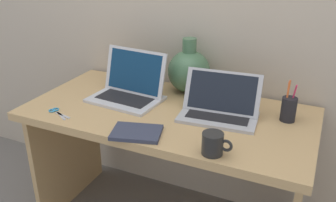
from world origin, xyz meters
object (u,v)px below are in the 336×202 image
object	(u,v)px
laptop_right	(220,106)
green_vase	(189,71)
notebook_stack	(137,133)
pen_cup	(289,109)
laptop_left	(130,86)
coffee_mug	(213,144)
scissors	(57,112)

from	to	relation	value
laptop_right	green_vase	size ratio (longest dim) A/B	1.27
notebook_stack	pen_cup	distance (m)	0.70
laptop_left	laptop_right	size ratio (longest dim) A/B	1.00
laptop_left	pen_cup	size ratio (longest dim) A/B	1.96
pen_cup	coffee_mug	bearing A→B (deg)	-118.36
coffee_mug	pen_cup	distance (m)	0.47
notebook_stack	scissors	size ratio (longest dim) A/B	1.44
green_vase	coffee_mug	bearing A→B (deg)	-60.30
laptop_left	notebook_stack	xyz separation A→B (m)	(0.22, -0.33, -0.06)
laptop_left	pen_cup	world-z (taller)	laptop_left
pen_cup	laptop_right	bearing A→B (deg)	-164.24
laptop_left	green_vase	size ratio (longest dim) A/B	1.28
laptop_right	green_vase	world-z (taller)	green_vase
laptop_left	scissors	xyz separation A→B (m)	(-0.23, -0.31, -0.06)
scissors	laptop_right	bearing A→B (deg)	21.87
laptop_right	green_vase	xyz separation A→B (m)	(-0.24, 0.23, 0.07)
notebook_stack	scissors	xyz separation A→B (m)	(-0.46, 0.03, -0.01)
green_vase	notebook_stack	bearing A→B (deg)	-92.84
coffee_mug	laptop_right	bearing A→B (deg)	102.70
scissors	notebook_stack	bearing A→B (deg)	-3.48
green_vase	coffee_mug	distance (m)	0.65
green_vase	notebook_stack	size ratio (longest dim) A/B	1.41
green_vase	scissors	distance (m)	0.72
laptop_right	scissors	distance (m)	0.78
scissors	coffee_mug	bearing A→B (deg)	-2.85
coffee_mug	pen_cup	bearing A→B (deg)	61.64
pen_cup	scissors	world-z (taller)	pen_cup
notebook_stack	coffee_mug	xyz separation A→B (m)	(0.35, -0.01, 0.04)
notebook_stack	coffee_mug	size ratio (longest dim) A/B	1.71
laptop_left	coffee_mug	world-z (taller)	laptop_left
laptop_left	green_vase	world-z (taller)	green_vase
laptop_right	notebook_stack	world-z (taller)	laptop_right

